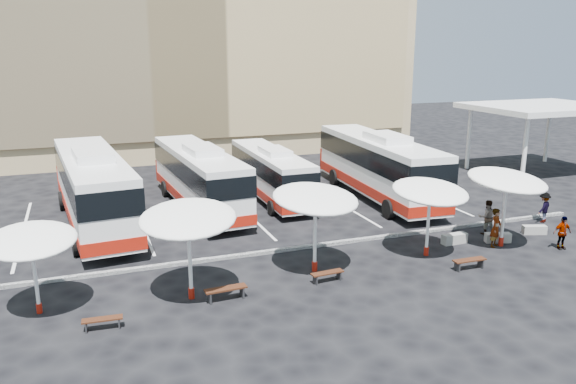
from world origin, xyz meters
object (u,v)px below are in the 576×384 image
object	(u,v)px
bus_1	(199,176)
sunshade_2	(315,199)
sunshade_4	(507,181)
sunshade_1	(188,219)
conc_bench_1	(498,238)
passenger_1	(487,217)
sunshade_0	(31,241)
wood_bench_1	(226,291)
passenger_2	(562,233)
bus_3	(378,164)
passenger_3	(544,208)
wood_bench_3	(469,262)
conc_bench_0	(454,239)
bus_2	(271,172)
wood_bench_2	(327,274)
passenger_0	(496,228)
wood_bench_0	(102,321)
sunshade_3	(430,192)
conc_bench_2	(534,230)
bus_0	(93,186)

from	to	relation	value
bus_1	sunshade_2	size ratio (longest dim) A/B	2.75
sunshade_4	sunshade_1	bearing A→B (deg)	-177.82
conc_bench_1	passenger_1	size ratio (longest dim) A/B	0.68
sunshade_0	wood_bench_1	xyz separation A→B (m)	(6.65, -1.33, -2.41)
sunshade_4	passenger_2	size ratio (longest dim) A/B	2.94
bus_3	passenger_2	xyz separation A→B (m)	(3.56, -11.57, -1.37)
sunshade_2	passenger_3	distance (m)	14.90
conc_bench_1	passenger_3	distance (m)	4.97
wood_bench_3	conc_bench_0	size ratio (longest dim) A/B	1.16
bus_2	wood_bench_2	size ratio (longest dim) A/B	7.56
wood_bench_2	wood_bench_3	size ratio (longest dim) A/B	0.93
sunshade_1	passenger_0	distance (m)	15.12
sunshade_4	wood_bench_0	bearing A→B (deg)	-173.98
sunshade_3	passenger_1	size ratio (longest dim) A/B	2.13
conc_bench_2	passenger_0	xyz separation A→B (m)	(-3.23, -0.80, 0.73)
conc_bench_1	sunshade_4	bearing A→B (deg)	-113.89
sunshade_2	wood_bench_2	xyz separation A→B (m)	(0.03, -1.25, -2.91)
bus_3	conc_bench_2	bearing A→B (deg)	-63.10
sunshade_3	bus_2	bearing A→B (deg)	106.36
sunshade_3	sunshade_4	bearing A→B (deg)	-2.61
sunshade_3	sunshade_4	world-z (taller)	sunshade_4
bus_3	passenger_0	world-z (taller)	bus_3
bus_2	passenger_3	bearing A→B (deg)	-38.22
passenger_1	conc_bench_1	bearing A→B (deg)	97.83
sunshade_3	conc_bench_0	distance (m)	3.69
bus_1	wood_bench_3	world-z (taller)	bus_1
conc_bench_1	conc_bench_2	bearing A→B (deg)	7.81
passenger_3	sunshade_4	bearing A→B (deg)	1.43
conc_bench_0	sunshade_3	bearing A→B (deg)	-158.21
bus_0	sunshade_1	size ratio (longest dim) A/B	2.96
bus_3	wood_bench_1	bearing A→B (deg)	-134.99
bus_3	sunshade_2	size ratio (longest dim) A/B	2.99
sunshade_1	sunshade_2	xyz separation A→B (m)	(5.53, 0.85, 0.02)
sunshade_3	passenger_2	bearing A→B (deg)	-13.34
wood_bench_3	sunshade_1	bearing A→B (deg)	173.56
sunshade_4	sunshade_3	bearing A→B (deg)	177.39
sunshade_4	bus_1	bearing A→B (deg)	136.69
bus_1	sunshade_1	distance (m)	12.66
conc_bench_0	conc_bench_2	xyz separation A→B (m)	(4.79, -0.24, -0.02)
bus_0	conc_bench_1	xyz separation A→B (m)	(18.58, -9.93, -1.96)
bus_1	conc_bench_1	size ratio (longest dim) A/B	10.12
sunshade_0	wood_bench_1	world-z (taller)	sunshade_0
conc_bench_0	conc_bench_1	bearing A→B (deg)	-15.69
passenger_0	passenger_1	bearing A→B (deg)	32.12
bus_0	sunshade_0	world-z (taller)	bus_0
sunshade_0	sunshade_3	world-z (taller)	sunshade_3
wood_bench_2	passenger_1	xyz separation A→B (m)	(10.24, 2.67, 0.58)
bus_2	sunshade_1	world-z (taller)	sunshade_1
wood_bench_1	wood_bench_3	bearing A→B (deg)	-3.94
bus_2	sunshade_4	distance (m)	14.55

